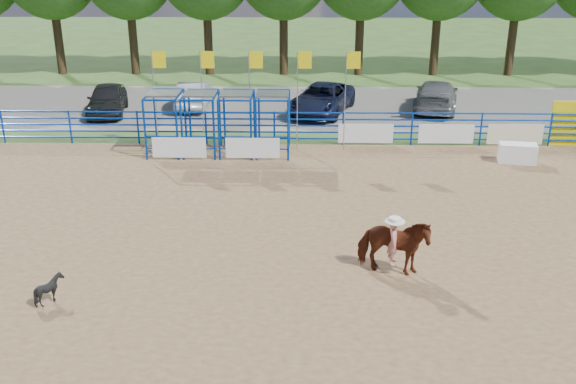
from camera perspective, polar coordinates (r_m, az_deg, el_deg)
The scene contains 12 objects.
ground at distance 19.09m, azimuth -2.39°, elevation -4.72°, with size 120.00×120.00×0.00m, color #3E5F26.
arena_dirt at distance 19.09m, azimuth -2.39°, elevation -4.69°, with size 30.00×20.00×0.02m, color olive.
gravel_strip at distance 35.14m, azimuth -0.76°, elevation 7.62°, with size 40.00×10.00×0.01m, color gray.
announcer_table at distance 27.54m, azimuth 19.72°, elevation 3.28°, with size 1.45×0.68×0.78m, color white.
horse_and_rider at distance 17.31m, azimuth 9.35°, elevation -4.58°, with size 2.10×1.32×2.27m.
calf at distance 17.07m, azimuth -20.44°, elevation -8.09°, with size 0.59×0.67×0.74m, color black.
car_a at distance 34.72m, azimuth -15.79°, elevation 7.95°, with size 1.80×4.47×1.52m, color black.
car_b at distance 35.11m, azimuth -8.40°, elevation 8.56°, with size 1.48×4.25×1.40m, color #95989D.
car_c at distance 33.58m, azimuth 3.03°, elevation 8.26°, with size 2.48×5.38×1.50m, color #141832.
car_d at distance 35.13m, azimuth 13.04°, elevation 8.37°, with size 2.15×5.30×1.54m, color slate.
perimeter_fence at distance 18.77m, azimuth -2.42°, elevation -2.66°, with size 30.10×20.10×1.50m.
chute_assembly at distance 27.07m, azimuth -5.37°, elevation 6.05°, with size 19.32×2.41×4.20m.
Camera 1 is at (1.12, -17.10, 8.42)m, focal length 40.00 mm.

